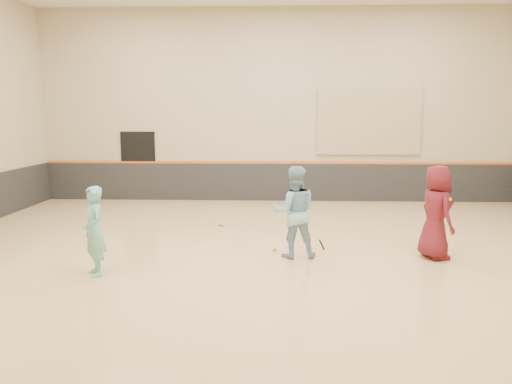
{
  "coord_description": "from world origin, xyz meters",
  "views": [
    {
      "loc": [
        -0.1,
        -9.82,
        2.75
      ],
      "look_at": [
        -0.5,
        0.4,
        1.15
      ],
      "focal_mm": 35.0,
      "sensor_mm": 36.0,
      "label": 1
    }
  ],
  "objects_px": {
    "young_man": "(436,212)",
    "spare_racket": "(214,223)",
    "girl": "(94,231)",
    "instructor": "(294,212)"
  },
  "relations": [
    {
      "from": "young_man",
      "to": "spare_racket",
      "type": "relative_size",
      "value": 3.04
    },
    {
      "from": "girl",
      "to": "spare_racket",
      "type": "relative_size",
      "value": 2.61
    },
    {
      "from": "girl",
      "to": "young_man",
      "type": "distance_m",
      "value": 6.29
    },
    {
      "from": "young_man",
      "to": "instructor",
      "type": "bearing_deg",
      "value": 76.64
    },
    {
      "from": "girl",
      "to": "spare_racket",
      "type": "distance_m",
      "value": 4.4
    },
    {
      "from": "instructor",
      "to": "spare_racket",
      "type": "xyz_separation_m",
      "value": [
        -1.92,
        2.8,
        -0.86
      ]
    },
    {
      "from": "girl",
      "to": "spare_racket",
      "type": "xyz_separation_m",
      "value": [
        1.54,
        4.05,
        -0.75
      ]
    },
    {
      "from": "girl",
      "to": "instructor",
      "type": "height_order",
      "value": "instructor"
    },
    {
      "from": "girl",
      "to": "instructor",
      "type": "bearing_deg",
      "value": 76.12
    },
    {
      "from": "girl",
      "to": "instructor",
      "type": "xyz_separation_m",
      "value": [
        3.46,
        1.25,
        0.11
      ]
    }
  ]
}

